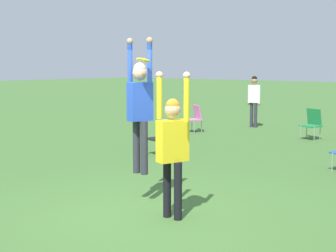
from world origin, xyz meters
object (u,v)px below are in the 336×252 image
object	(u,v)px
camping_chair_4	(160,135)
person_defending	(173,142)
person_jumping	(140,102)
person_spectator_near	(254,96)
camping_chair_3	(195,116)
camping_chair_5	(312,122)
frisbee	(143,60)

from	to	relation	value
camping_chair_4	person_defending	bearing A→B (deg)	146.35
person_jumping	person_spectator_near	size ratio (longest dim) A/B	1.17
person_jumping	person_spectator_near	bearing A→B (deg)	36.69
person_defending	camping_chair_3	size ratio (longest dim) A/B	2.37
person_spectator_near	camping_chair_5	bearing A→B (deg)	-47.34
frisbee	person_defending	bearing A→B (deg)	-7.02
camping_chair_4	person_spectator_near	world-z (taller)	person_spectator_near
camping_chair_3	person_jumping	bearing A→B (deg)	149.20
person_jumping	camping_chair_4	world-z (taller)	person_jumping
frisbee	camping_chair_5	size ratio (longest dim) A/B	0.24
person_jumping	camping_chair_5	distance (m)	8.35
camping_chair_4	camping_chair_5	world-z (taller)	camping_chair_5
person_jumping	camping_chair_5	world-z (taller)	person_jumping
person_defending	person_spectator_near	size ratio (longest dim) A/B	1.15
person_defending	camping_chair_4	distance (m)	5.10
camping_chair_5	person_spectator_near	xyz separation A→B (m)	(-2.81, 1.36, 0.61)
camping_chair_3	camping_chair_5	distance (m)	3.88
person_jumping	person_defending	bearing A→B (deg)	-90.00
person_jumping	camping_chair_4	xyz separation A→B (m)	(-2.54, 3.41, -1.17)
person_jumping	camping_chair_3	world-z (taller)	person_jumping
person_defending	camping_chair_5	size ratio (longest dim) A/B	2.30
person_jumping	person_spectator_near	world-z (taller)	person_jumping
frisbee	person_spectator_near	xyz separation A→B (m)	(-3.66, 9.83, -1.18)
person_jumping	person_defending	distance (m)	1.09
person_defending	camping_chair_4	size ratio (longest dim) A/B	2.62
person_jumping	frisbee	world-z (taller)	person_jumping
person_spectator_near	camping_chair_3	bearing A→B (deg)	-133.43
person_spectator_near	camping_chair_4	bearing A→B (deg)	-103.69
frisbee	camping_chair_3	distance (m)	8.97
camping_chair_3	camping_chair_5	world-z (taller)	camping_chair_5
frisbee	camping_chair_4	world-z (taller)	frisbee
camping_chair_3	camping_chair_4	xyz separation A→B (m)	(1.79, -3.87, -0.04)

